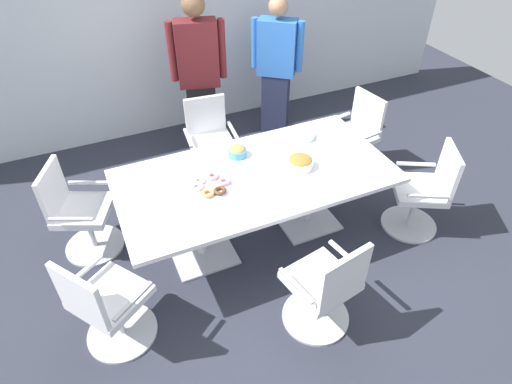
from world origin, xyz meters
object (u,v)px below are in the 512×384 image
Objects in this scene: snack_bowl_cookies at (237,151)px; plate_stack at (302,136)px; conference_table at (256,185)px; office_chair_5 at (325,290)px; office_chair_1 at (354,139)px; person_standing_0 at (199,77)px; office_chair_0 at (423,194)px; office_chair_2 at (211,145)px; donut_platter at (210,185)px; office_chair_4 at (107,307)px; office_chair_3 at (79,215)px; snack_bowl_pretzels at (300,162)px; person_standing_1 at (276,68)px.

plate_stack is (0.69, 0.02, -0.03)m from snack_bowl_cookies.
plate_stack is at bearing 2.05° from snack_bowl_cookies.
conference_table is 1.13m from office_chair_5.
office_chair_1 is 1.85m from person_standing_0.
office_chair_0 is 1.08m from office_chair_1.
office_chair_5 is at bearing 98.82° from office_chair_2.
office_chair_0 is 2.69× the size of donut_platter.
office_chair_2 is 3.86× the size of plate_stack.
snack_bowl_cookies is 0.73× the size of plate_stack.
plate_stack is (2.10, 0.94, 0.37)m from office_chair_4.
office_chair_1 is at bearing 39.59° from office_chair_5.
office_chair_1 is 1.00× the size of office_chair_2.
office_chair_4 is at bearing 27.44° from office_chair_3.
donut_platter is at bearing -138.35° from snack_bowl_cookies.
snack_bowl_pretzels reaches higher than donut_platter.
office_chair_0 is 0.53× the size of person_standing_1.
office_chair_2 is (-0.05, 1.10, -0.22)m from conference_table.
office_chair_4 is 3.36m from person_standing_1.
office_chair_4 reaches higher than snack_bowl_cookies.
donut_platter is at bearing -161.32° from plate_stack.
donut_platter is at bearing 86.66° from person_standing_1.
plate_stack is (0.62, -1.24, -0.21)m from person_standing_0.
office_chair_1 is 1.00× the size of office_chair_3.
snack_bowl_pretzels is 1.39× the size of snack_bowl_cookies.
office_chair_3 is (-2.96, -0.05, 0.00)m from office_chair_1.
person_standing_1 reaches higher than office_chair_0.
donut_platter is (-0.49, 1.09, 0.36)m from office_chair_5.
office_chair_4 reaches higher than conference_table.
office_chair_2 is 1.00× the size of office_chair_5.
conference_table is at bearing -82.98° from snack_bowl_cookies.
conference_table is 10.02× the size of snack_bowl_pretzels.
office_chair_5 is at bearing 139.86° from office_chair_0.
snack_bowl_pretzels reaches higher than conference_table.
conference_table is at bearing 95.99° from person_standing_1.
office_chair_4 reaches higher than donut_platter.
conference_table is 1.57m from office_chair_4.
office_chair_5 is (1.51, -0.51, 0.00)m from office_chair_4.
office_chair_4 is at bearing -155.77° from plate_stack.
donut_platter is at bearing 176.56° from snack_bowl_pretzels.
snack_bowl_pretzels is at bearing 117.06° from office_chair_2.
office_chair_3 is at bearing 172.85° from snack_bowl_cookies.
office_chair_2 and office_chair_4 have the same top height.
office_chair_2 reaches higher than donut_platter.
office_chair_1 reaches higher than donut_platter.
snack_bowl_cookies is (-1.55, 0.85, 0.39)m from office_chair_0.
office_chair_1 is 3.86× the size of plate_stack.
office_chair_0 is at bearing -18.97° from conference_table.
office_chair_0 and office_chair_2 have the same top height.
donut_platter is (-1.43, -1.66, -0.12)m from person_standing_1.
office_chair_0 is 1.00× the size of office_chair_4.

